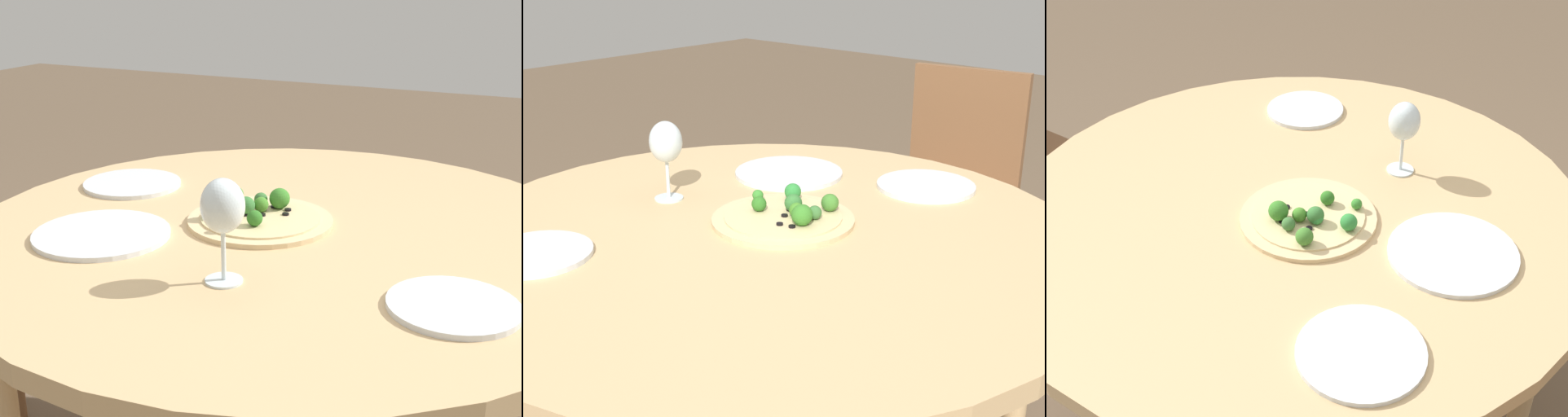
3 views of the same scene
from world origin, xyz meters
TOP-DOWN VIEW (x-y plane):
  - dining_table at (0.00, 0.00)m, footprint 1.29×1.29m
  - chair at (-0.16, 1.04)m, footprint 0.45×0.45m
  - pizza at (0.01, 0.07)m, footprint 0.30×0.30m
  - wine_glass at (-0.28, -0.01)m, footprint 0.07×0.07m
  - plate_near at (0.10, 0.44)m, footprint 0.23×0.23m
  - plate_far at (-0.22, -0.37)m, footprint 0.21×0.21m
  - plate_side at (-0.20, 0.30)m, footprint 0.26×0.26m

SIDE VIEW (x-z plane):
  - chair at x=-0.16m, z-range 0.05..0.93m
  - dining_table at x=0.00m, z-range 0.31..1.03m
  - plate_near at x=0.10m, z-range 0.72..0.73m
  - plate_far at x=-0.22m, z-range 0.72..0.73m
  - plate_side at x=-0.20m, z-range 0.72..0.73m
  - pizza at x=0.01m, z-range 0.71..0.77m
  - wine_glass at x=-0.28m, z-range 0.76..0.94m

